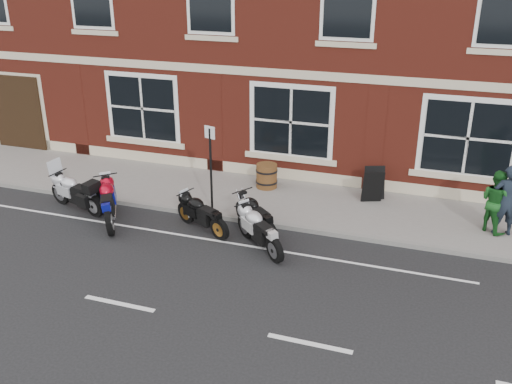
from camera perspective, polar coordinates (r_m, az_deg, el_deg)
ground at (r=14.45m, az=-7.30°, el=-4.72°), size 80.00×80.00×0.00m
sidewalk at (r=16.90m, az=-2.92°, el=-0.11°), size 30.00×3.00×0.12m
kerb at (r=15.57m, az=-5.05°, el=-2.25°), size 30.00×0.16×0.12m
moto_touring_silver at (r=16.54m, az=-17.59°, el=0.14°), size 2.03×0.78×1.37m
moto_sport_red at (r=15.54m, az=-14.32°, el=-0.86°), size 1.28×2.01×1.01m
moto_sport_black at (r=14.65m, az=-5.41°, el=-2.04°), size 1.78×0.99×0.87m
moto_sport_silver at (r=13.70m, az=0.41°, el=-3.65°), size 1.61×1.48×0.92m
moto_naked_black at (r=14.45m, az=0.05°, el=-2.21°), size 1.59×1.46×0.92m
pedestrian_left at (r=15.27m, az=23.74°, el=-0.76°), size 0.74×0.57×1.82m
pedestrian_right at (r=15.37m, az=22.83°, el=-0.86°), size 1.00×0.99×1.62m
a_board_sign at (r=16.38m, az=11.68°, el=0.71°), size 0.68×0.57×0.97m
barrel_planter at (r=17.03m, az=1.08°, el=1.63°), size 0.65×0.65×0.73m
parking_sign at (r=15.17m, az=-4.55°, el=2.94°), size 0.33×0.12×2.38m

